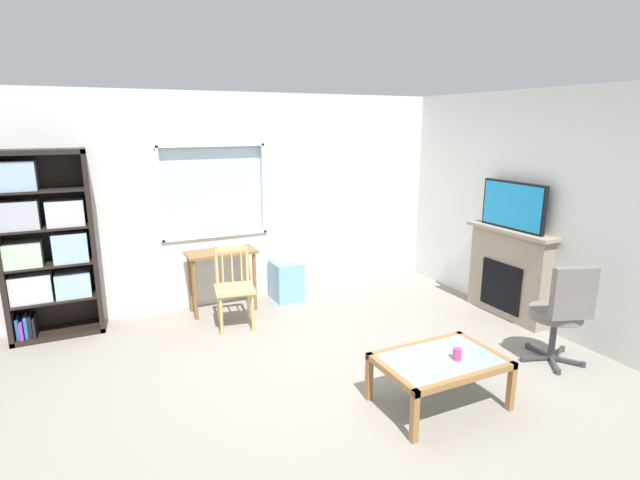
{
  "coord_description": "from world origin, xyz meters",
  "views": [
    {
      "loc": [
        -1.7,
        -3.66,
        2.23
      ],
      "look_at": [
        0.34,
        0.57,
        1.1
      ],
      "focal_mm": 27.35,
      "sensor_mm": 36.0,
      "label": 1
    }
  ],
  "objects_px": {
    "plastic_drawer_unit": "(286,280)",
    "fireplace": "(508,273)",
    "bookshelf": "(45,244)",
    "coffee_table": "(440,364)",
    "sippy_cup": "(457,354)",
    "office_chair": "(562,309)",
    "wooden_chair": "(234,287)",
    "tv": "(513,206)",
    "desk_under_window": "(222,264)"
  },
  "relations": [
    {
      "from": "plastic_drawer_unit",
      "to": "tv",
      "type": "xyz_separation_m",
      "value": [
        2.1,
        -1.65,
        1.08
      ]
    },
    {
      "from": "plastic_drawer_unit",
      "to": "coffee_table",
      "type": "height_order",
      "value": "plastic_drawer_unit"
    },
    {
      "from": "bookshelf",
      "to": "office_chair",
      "type": "relative_size",
      "value": 1.98
    },
    {
      "from": "bookshelf",
      "to": "wooden_chair",
      "type": "xyz_separation_m",
      "value": [
        1.81,
        -0.62,
        -0.55
      ]
    },
    {
      "from": "wooden_chair",
      "to": "plastic_drawer_unit",
      "type": "bearing_deg",
      "value": 33.69
    },
    {
      "from": "wooden_chair",
      "to": "tv",
      "type": "distance_m",
      "value": 3.26
    },
    {
      "from": "fireplace",
      "to": "tv",
      "type": "relative_size",
      "value": 1.33
    },
    {
      "from": "bookshelf",
      "to": "wooden_chair",
      "type": "height_order",
      "value": "bookshelf"
    },
    {
      "from": "bookshelf",
      "to": "coffee_table",
      "type": "xyz_separation_m",
      "value": [
        2.85,
        -2.87,
        -0.65
      ]
    },
    {
      "from": "tv",
      "to": "sippy_cup",
      "type": "bearing_deg",
      "value": -145.65
    },
    {
      "from": "fireplace",
      "to": "sippy_cup",
      "type": "xyz_separation_m",
      "value": [
        -1.82,
        -1.23,
        -0.07
      ]
    },
    {
      "from": "sippy_cup",
      "to": "tv",
      "type": "bearing_deg",
      "value": 34.35
    },
    {
      "from": "office_chair",
      "to": "coffee_table",
      "type": "relative_size",
      "value": 1.02
    },
    {
      "from": "bookshelf",
      "to": "sippy_cup",
      "type": "relative_size",
      "value": 21.99
    },
    {
      "from": "tv",
      "to": "desk_under_window",
      "type": "bearing_deg",
      "value": 151.48
    },
    {
      "from": "plastic_drawer_unit",
      "to": "fireplace",
      "type": "xyz_separation_m",
      "value": [
        2.12,
        -1.65,
        0.28
      ]
    },
    {
      "from": "fireplace",
      "to": "coffee_table",
      "type": "distance_m",
      "value": 2.26
    },
    {
      "from": "desk_under_window",
      "to": "office_chair",
      "type": "height_order",
      "value": "office_chair"
    },
    {
      "from": "office_chair",
      "to": "coffee_table",
      "type": "distance_m",
      "value": 1.46
    },
    {
      "from": "office_chair",
      "to": "coffee_table",
      "type": "bearing_deg",
      "value": -177.87
    },
    {
      "from": "bookshelf",
      "to": "coffee_table",
      "type": "distance_m",
      "value": 4.1
    },
    {
      "from": "desk_under_window",
      "to": "wooden_chair",
      "type": "bearing_deg",
      "value": -89.88
    },
    {
      "from": "plastic_drawer_unit",
      "to": "sippy_cup",
      "type": "height_order",
      "value": "sippy_cup"
    },
    {
      "from": "wooden_chair",
      "to": "coffee_table",
      "type": "bearing_deg",
      "value": -65.22
    },
    {
      "from": "coffee_table",
      "to": "plastic_drawer_unit",
      "type": "bearing_deg",
      "value": 93.92
    },
    {
      "from": "coffee_table",
      "to": "sippy_cup",
      "type": "relative_size",
      "value": 10.94
    },
    {
      "from": "tv",
      "to": "bookshelf",
      "type": "bearing_deg",
      "value": 160.24
    },
    {
      "from": "plastic_drawer_unit",
      "to": "fireplace",
      "type": "bearing_deg",
      "value": -37.94
    },
    {
      "from": "office_chair",
      "to": "coffee_table",
      "type": "xyz_separation_m",
      "value": [
        -1.44,
        -0.05,
        -0.2
      ]
    },
    {
      "from": "wooden_chair",
      "to": "sippy_cup",
      "type": "height_order",
      "value": "wooden_chair"
    },
    {
      "from": "plastic_drawer_unit",
      "to": "office_chair",
      "type": "xyz_separation_m",
      "value": [
        1.64,
        -2.76,
        0.31
      ]
    },
    {
      "from": "desk_under_window",
      "to": "wooden_chair",
      "type": "xyz_separation_m",
      "value": [
        0.0,
        -0.51,
        -0.13
      ]
    },
    {
      "from": "office_chair",
      "to": "desk_under_window",
      "type": "bearing_deg",
      "value": 132.5
    },
    {
      "from": "wooden_chair",
      "to": "sippy_cup",
      "type": "bearing_deg",
      "value": -63.72
    },
    {
      "from": "wooden_chair",
      "to": "desk_under_window",
      "type": "bearing_deg",
      "value": 90.12
    },
    {
      "from": "desk_under_window",
      "to": "tv",
      "type": "height_order",
      "value": "tv"
    },
    {
      "from": "bookshelf",
      "to": "fireplace",
      "type": "bearing_deg",
      "value": -19.69
    },
    {
      "from": "fireplace",
      "to": "office_chair",
      "type": "distance_m",
      "value": 1.21
    },
    {
      "from": "fireplace",
      "to": "sippy_cup",
      "type": "distance_m",
      "value": 2.2
    },
    {
      "from": "plastic_drawer_unit",
      "to": "tv",
      "type": "height_order",
      "value": "tv"
    },
    {
      "from": "wooden_chair",
      "to": "sippy_cup",
      "type": "relative_size",
      "value": 10.0
    },
    {
      "from": "plastic_drawer_unit",
      "to": "sippy_cup",
      "type": "xyz_separation_m",
      "value": [
        0.3,
        -2.89,
        0.21
      ]
    },
    {
      "from": "tv",
      "to": "coffee_table",
      "type": "height_order",
      "value": "tv"
    },
    {
      "from": "office_chair",
      "to": "sippy_cup",
      "type": "bearing_deg",
      "value": -174.75
    },
    {
      "from": "bookshelf",
      "to": "office_chair",
      "type": "distance_m",
      "value": 5.16
    },
    {
      "from": "plastic_drawer_unit",
      "to": "fireplace",
      "type": "distance_m",
      "value": 2.7
    },
    {
      "from": "bookshelf",
      "to": "office_chair",
      "type": "xyz_separation_m",
      "value": [
        4.3,
        -2.82,
        -0.45
      ]
    },
    {
      "from": "fireplace",
      "to": "coffee_table",
      "type": "relative_size",
      "value": 1.18
    },
    {
      "from": "desk_under_window",
      "to": "office_chair",
      "type": "xyz_separation_m",
      "value": [
        2.49,
        -2.71,
        -0.04
      ]
    },
    {
      "from": "wooden_chair",
      "to": "tv",
      "type": "height_order",
      "value": "tv"
    }
  ]
}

